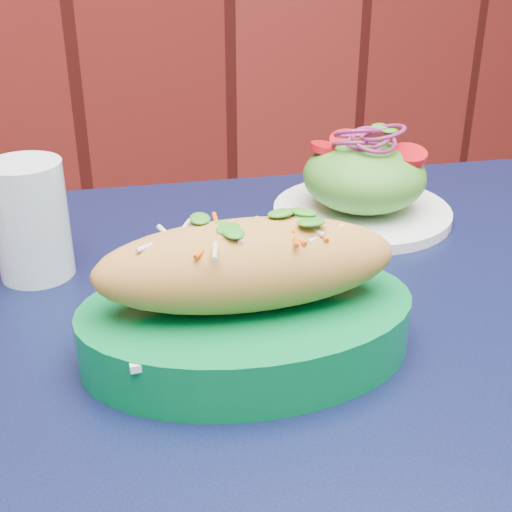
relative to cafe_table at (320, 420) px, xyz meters
name	(u,v)px	position (x,y,z in m)	size (l,w,h in m)	color
cafe_table	(320,420)	(0.00, 0.00, 0.00)	(0.95, 0.95, 0.75)	black
banh_mi_basket	(247,301)	(-0.07, 0.01, 0.14)	(0.30, 0.23, 0.12)	#046C31
salad_plate	(364,183)	(0.17, 0.21, 0.13)	(0.21, 0.21, 0.11)	white
water_glass	(31,220)	(-0.20, 0.22, 0.15)	(0.07, 0.07, 0.12)	silver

